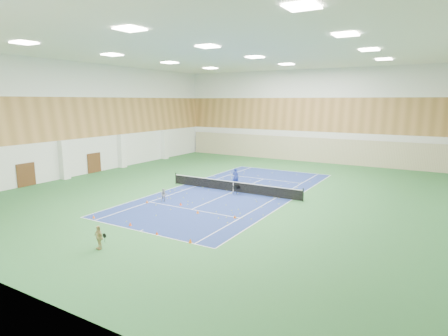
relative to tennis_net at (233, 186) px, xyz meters
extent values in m
plane|color=#2B6431|center=(0.00, 0.00, -0.55)|extent=(40.00, 40.00, 0.00)
cube|color=navy|center=(0.00, 0.00, -0.55)|extent=(10.97, 23.77, 0.01)
cube|color=#C6B793|center=(0.00, 19.75, 1.05)|extent=(35.40, 0.16, 3.20)
cube|color=#593319|center=(-17.92, -8.00, 0.55)|extent=(0.08, 1.80, 2.20)
cube|color=#593319|center=(-17.92, 0.00, 0.55)|extent=(0.08, 1.80, 2.20)
imported|color=navy|center=(-0.95, 2.13, 0.32)|extent=(0.68, 0.50, 1.73)
imported|color=gray|center=(-3.19, -5.68, -0.02)|extent=(0.66, 0.65, 1.07)
imported|color=tan|center=(0.05, -15.10, 0.12)|extent=(0.83, 0.46, 1.33)
cone|color=orange|center=(-4.09, -6.69, -0.43)|extent=(0.21, 0.21, 0.24)
cone|color=#F9440D|center=(-1.38, -5.89, -0.43)|extent=(0.22, 0.22, 0.24)
cone|color=orange|center=(0.95, -6.95, -0.43)|extent=(0.22, 0.22, 0.24)
cone|color=#FF650D|center=(3.79, -6.57, -0.44)|extent=(0.20, 0.20, 0.22)
cone|color=orange|center=(-4.57, -11.54, -0.44)|extent=(0.20, 0.20, 0.21)
cone|color=#F6480C|center=(-1.29, -11.39, -0.44)|extent=(0.21, 0.21, 0.23)
cone|color=#DA460B|center=(1.30, -11.80, -0.44)|extent=(0.19, 0.19, 0.21)
cone|color=orange|center=(3.80, -11.83, -0.43)|extent=(0.22, 0.22, 0.25)
camera|label=1|loc=(15.73, -28.25, 7.43)|focal=30.00mm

